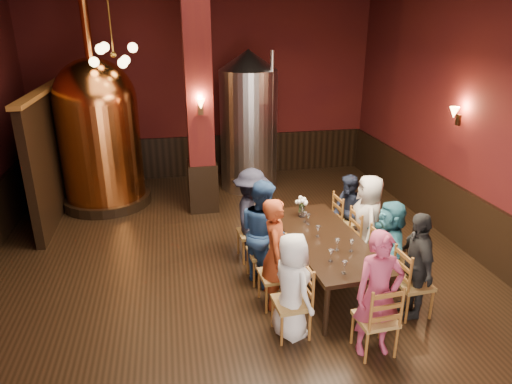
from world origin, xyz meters
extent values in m
plane|color=black|center=(0.00, 0.00, 0.00)|extent=(10.00, 10.00, 0.00)
cube|color=#4B1310|center=(0.00, 5.00, 2.25)|extent=(8.00, 0.02, 4.50)
cube|color=#4B1310|center=(4.00, 0.00, 2.25)|extent=(0.02, 10.00, 4.50)
cube|color=black|center=(3.96, 0.00, 0.50)|extent=(0.08, 9.90, 1.00)
cube|color=black|center=(0.00, 4.96, 0.50)|extent=(7.90, 0.08, 1.00)
cube|color=#4B1310|center=(-0.30, 2.80, 2.25)|extent=(0.58, 0.58, 4.50)
cube|color=black|center=(-3.20, 3.20, 1.20)|extent=(0.22, 3.50, 2.40)
cube|color=black|center=(1.22, -0.39, 0.72)|extent=(1.16, 2.46, 0.06)
cylinder|color=black|center=(0.85, -1.55, 0.34)|extent=(0.07, 0.07, 0.69)
cylinder|color=black|center=(1.73, -1.50, 0.34)|extent=(0.07, 0.07, 0.69)
cylinder|color=black|center=(0.70, 0.72, 0.34)|extent=(0.07, 0.07, 0.69)
cylinder|color=black|center=(1.58, 0.78, 0.34)|extent=(0.07, 0.07, 0.69)
imported|color=white|center=(0.43, -1.44, 0.69)|extent=(0.63, 0.78, 1.38)
imported|color=#943719|center=(0.39, -0.77, 0.78)|extent=(0.52, 0.66, 1.57)
imported|color=navy|center=(0.35, -0.11, 0.80)|extent=(0.67, 0.86, 1.60)
imported|color=black|center=(0.30, 0.55, 0.77)|extent=(0.85, 1.13, 1.55)
imported|color=black|center=(2.13, -1.33, 0.74)|extent=(0.48, 0.90, 1.47)
imported|color=#2A6C80|center=(2.09, -0.66, 0.68)|extent=(0.63, 1.32, 1.36)
imported|color=#BFB4A8|center=(2.04, 0.00, 0.76)|extent=(0.62, 0.82, 1.52)
imported|color=#191F32|center=(2.00, 0.67, 0.64)|extent=(0.44, 0.68, 1.29)
imported|color=#A43657|center=(1.32, -1.93, 0.78)|extent=(0.59, 0.40, 1.56)
cylinder|color=black|center=(-2.30, 3.48, 0.10)|extent=(1.81, 1.81, 0.20)
cylinder|color=orange|center=(-2.30, 3.48, 1.21)|extent=(2.03, 2.03, 2.01)
sphere|color=orange|center=(-2.30, 3.48, 2.22)|extent=(1.61, 1.61, 1.61)
cylinder|color=orange|center=(-2.30, 3.48, 3.62)|extent=(0.16, 0.16, 1.31)
cylinder|color=#B2B2B7|center=(0.86, 3.93, 1.34)|extent=(1.63, 1.63, 2.68)
cone|color=#B2B2B7|center=(0.86, 3.93, 2.89)|extent=(1.28, 1.28, 0.43)
cylinder|color=#B2B2B7|center=(1.29, 3.50, 1.61)|extent=(0.09, 0.09, 3.00)
cylinder|color=white|center=(1.09, 0.40, 0.84)|extent=(0.10, 0.10, 0.18)
camera|label=1|loc=(-0.89, -6.02, 3.75)|focal=32.00mm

